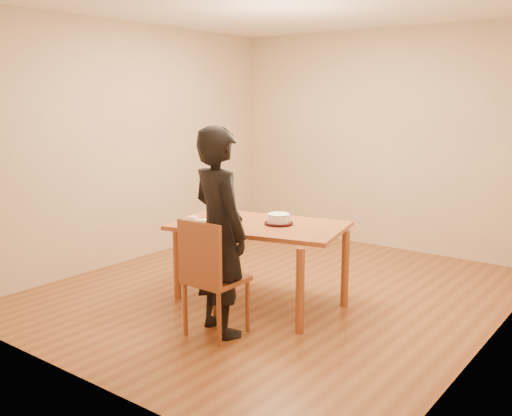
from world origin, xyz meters
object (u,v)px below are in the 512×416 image
Objects in this scene: dining_table at (259,226)px; dining_chair at (216,280)px; cake at (279,219)px; person at (219,232)px; cake_plate at (279,223)px.

dining_chair is (0.15, -0.78, -0.28)m from dining_table.
cake is 0.81m from person.
dining_table reaches higher than dining_chair.
person reaches higher than cake.
person reaches higher than dining_chair.
person is (-0.01, -0.81, 0.03)m from cake.
person is (0.15, -0.73, 0.10)m from dining_table.
cake_plate is 0.16× the size of person.
person is (-0.01, -0.81, 0.07)m from cake_plate.
dining_table is 0.91× the size of person.
person reaches higher than dining_table.
dining_table is 3.68× the size of dining_chair.
dining_table is at bearing -154.25° from cake.
dining_table is 7.42× the size of cake.
dining_chair is at bearing -90.64° from cake.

